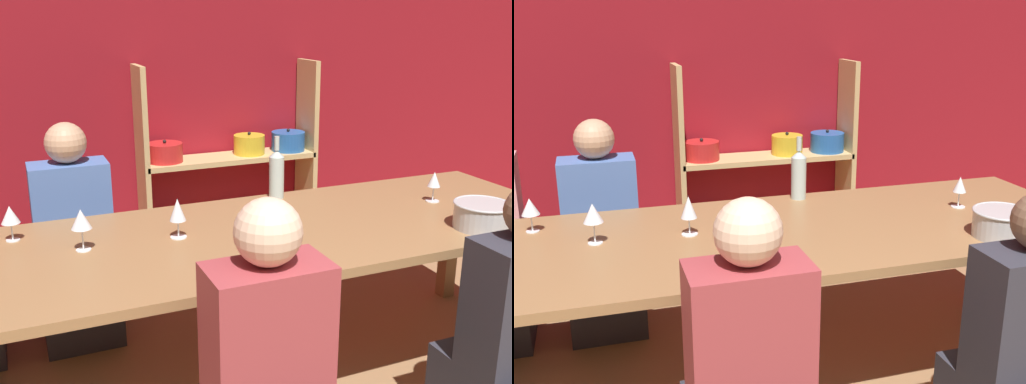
# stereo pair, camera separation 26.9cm
# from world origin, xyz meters

# --- Properties ---
(wall_back_red) EXTENTS (8.80, 0.06, 2.70)m
(wall_back_red) POSITION_xyz_m (0.00, 3.83, 1.35)
(wall_back_red) COLOR maroon
(wall_back_red) RESTS_ON ground_plane
(shelf_unit) EXTENTS (1.28, 0.30, 1.38)m
(shelf_unit) POSITION_xyz_m (0.45, 3.63, 0.51)
(shelf_unit) COLOR tan
(shelf_unit) RESTS_ON ground_plane
(dining_table) EXTENTS (3.01, 1.01, 0.78)m
(dining_table) POSITION_xyz_m (-0.02, 2.00, 0.71)
(dining_table) COLOR olive
(dining_table) RESTS_ON ground_plane
(mixing_bowl) EXTENTS (0.26, 0.26, 0.12)m
(mixing_bowl) POSITION_xyz_m (0.88, 1.65, 0.84)
(mixing_bowl) COLOR #B7BABC
(mixing_bowl) RESTS_ON dining_table
(wine_bottle_green) EXTENTS (0.08, 0.08, 0.32)m
(wine_bottle_green) POSITION_xyz_m (0.23, 2.43, 0.91)
(wine_bottle_green) COLOR #B2C6C1
(wine_bottle_green) RESTS_ON dining_table
(wine_glass_empty_a) EXTENTS (0.08, 0.08, 0.15)m
(wine_glass_empty_a) POSITION_xyz_m (-1.05, 2.30, 0.89)
(wine_glass_empty_a) COLOR white
(wine_glass_empty_a) RESTS_ON dining_table
(wine_glass_empty_b) EXTENTS (0.08, 0.08, 0.17)m
(wine_glass_empty_b) POSITION_xyz_m (-0.79, 2.07, 0.91)
(wine_glass_empty_b) COLOR white
(wine_glass_empty_b) RESTS_ON dining_table
(wine_glass_empty_c) EXTENTS (0.07, 0.07, 0.16)m
(wine_glass_empty_c) POSITION_xyz_m (0.94, 2.06, 0.89)
(wine_glass_empty_c) COLOR white
(wine_glass_empty_c) RESTS_ON dining_table
(wine_glass_empty_d) EXTENTS (0.07, 0.07, 0.17)m
(wine_glass_empty_d) POSITION_xyz_m (-0.40, 2.06, 0.90)
(wine_glass_empty_d) COLOR white
(wine_glass_empty_d) RESTS_ON dining_table
(person_far_b) EXTENTS (0.40, 0.49, 1.18)m
(person_far_b) POSITION_xyz_m (-0.76, 2.83, 0.43)
(person_far_b) COLOR #2D2D38
(person_far_b) RESTS_ON ground_plane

